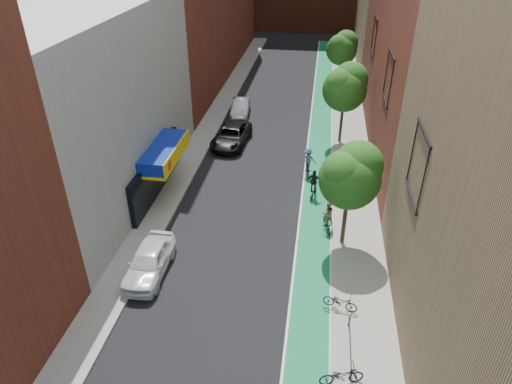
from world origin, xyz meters
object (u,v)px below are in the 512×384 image
at_px(parked_car_white, 149,261).
at_px(parked_car_black, 231,136).
at_px(parked_car_silver, 241,108).
at_px(cyclist_lane_near, 327,218).
at_px(cyclist_lane_far, 308,163).
at_px(cyclist_lane_mid, 314,187).

relative_size(parked_car_white, parked_car_black, 0.85).
height_order(parked_car_silver, cyclist_lane_near, cyclist_lane_near).
height_order(cyclist_lane_near, cyclist_lane_far, cyclist_lane_far).
distance_m(parked_car_white, cyclist_lane_mid, 12.26).
bearing_deg(cyclist_lane_mid, parked_car_silver, -48.83).
bearing_deg(parked_car_silver, parked_car_black, -91.41).
relative_size(parked_car_black, cyclist_lane_mid, 2.71).
height_order(parked_car_black, cyclist_lane_near, cyclist_lane_near).
xyz_separation_m(parked_car_black, cyclist_lane_near, (8.02, -11.04, 0.03)).
height_order(parked_car_white, parked_car_silver, parked_car_white).
height_order(parked_car_silver, cyclist_lane_far, cyclist_lane_far).
bearing_deg(cyclist_lane_mid, cyclist_lane_far, -67.00).
relative_size(parked_car_black, cyclist_lane_near, 2.87).
xyz_separation_m(cyclist_lane_near, cyclist_lane_mid, (-0.94, 3.62, 0.01)).
height_order(parked_car_white, cyclist_lane_far, cyclist_lane_far).
xyz_separation_m(parked_car_silver, cyclist_lane_far, (6.89, -10.79, 0.19)).
xyz_separation_m(parked_car_black, cyclist_lane_mid, (7.08, -7.41, 0.04)).
xyz_separation_m(parked_car_silver, cyclist_lane_mid, (7.43, -13.90, 0.06)).
distance_m(cyclist_lane_mid, cyclist_lane_far, 3.16).
distance_m(parked_car_black, cyclist_lane_mid, 10.25).
bearing_deg(parked_car_silver, cyclist_lane_near, -69.01).
distance_m(parked_car_silver, cyclist_lane_mid, 15.76).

